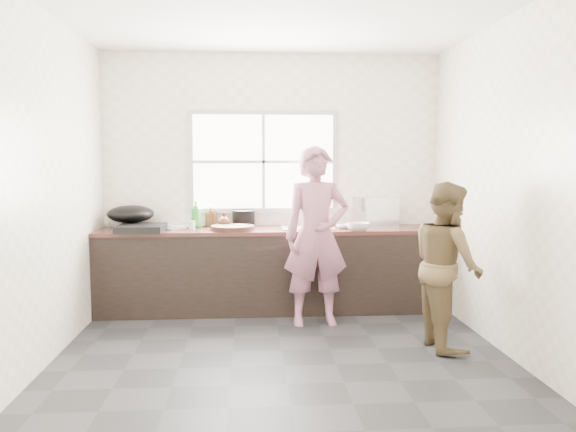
{
  "coord_description": "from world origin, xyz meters",
  "views": [
    {
      "loc": [
        -0.26,
        -4.49,
        1.54
      ],
      "look_at": [
        0.1,
        0.65,
        1.05
      ],
      "focal_mm": 35.0,
      "sensor_mm": 36.0,
      "label": 1
    }
  ],
  "objects": [
    {
      "name": "countertop",
      "position": [
        0.0,
        1.29,
        0.84
      ],
      "size": [
        3.6,
        0.64,
        0.04
      ],
      "primitive_type": "cube",
      "color": "#3C1E18",
      "rests_on": "cabinet"
    },
    {
      "name": "bowl_mince",
      "position": [
        -0.36,
        1.19,
        0.88
      ],
      "size": [
        0.25,
        0.25,
        0.05
      ],
      "primitive_type": "imported",
      "rotation": [
        0.0,
        0.0,
        0.38
      ],
      "color": "white",
      "rests_on": "countertop"
    },
    {
      "name": "sink",
      "position": [
        0.35,
        1.29,
        0.86
      ],
      "size": [
        0.55,
        0.45,
        0.02
      ],
      "primitive_type": "cube",
      "color": "silver",
      "rests_on": "countertop"
    },
    {
      "name": "window_glazing",
      "position": [
        -0.1,
        1.57,
        1.55
      ],
      "size": [
        1.5,
        0.01,
        1.0
      ],
      "primitive_type": "cube",
      "color": "white",
      "rests_on": "window_frame"
    },
    {
      "name": "pot_lid_left",
      "position": [
        -1.03,
        1.34,
        0.87
      ],
      "size": [
        0.29,
        0.29,
        0.01
      ],
      "primitive_type": "cylinder",
      "rotation": [
        0.0,
        0.0,
        -0.06
      ],
      "color": "silver",
      "rests_on": "countertop"
    },
    {
      "name": "wall_front",
      "position": [
        0.0,
        -1.6,
        1.35
      ],
      "size": [
        3.6,
        0.01,
        2.7
      ],
      "primitive_type": "cube",
      "color": "beige",
      "rests_on": "ground"
    },
    {
      "name": "bowl_crabs",
      "position": [
        0.84,
        1.08,
        0.89
      ],
      "size": [
        0.26,
        0.26,
        0.06
      ],
      "primitive_type": "imported",
      "rotation": [
        0.0,
        0.0,
        0.39
      ],
      "color": "silver",
      "rests_on": "countertop"
    },
    {
      "name": "woman",
      "position": [
        0.38,
        0.74,
        0.79
      ],
      "size": [
        0.6,
        0.42,
        1.59
      ],
      "primitive_type": "imported",
      "rotation": [
        0.0,
        0.0,
        0.07
      ],
      "color": "#AA667F",
      "rests_on": "floor"
    },
    {
      "name": "bottle_green",
      "position": [
        -0.81,
        1.42,
        1.0
      ],
      "size": [
        0.14,
        0.14,
        0.28
      ],
      "primitive_type": "imported",
      "rotation": [
        0.0,
        0.0,
        0.32
      ],
      "color": "#2B842D",
      "rests_on": "countertop"
    },
    {
      "name": "bottle_brown_short",
      "position": [
        -0.52,
        1.39,
        0.93
      ],
      "size": [
        0.14,
        0.14,
        0.15
      ],
      "primitive_type": "imported",
      "rotation": [
        0.0,
        0.0,
        0.28
      ],
      "color": "#472411",
      "rests_on": "countertop"
    },
    {
      "name": "floor",
      "position": [
        0.0,
        0.0,
        -0.01
      ],
      "size": [
        3.6,
        3.2,
        0.01
      ],
      "primitive_type": "cube",
      "color": "#27272A",
      "rests_on": "ground"
    },
    {
      "name": "black_pot",
      "position": [
        -0.32,
        1.52,
        0.95
      ],
      "size": [
        0.32,
        0.32,
        0.17
      ],
      "primitive_type": "cylinder",
      "rotation": [
        0.0,
        0.0,
        -0.43
      ],
      "color": "black",
      "rests_on": "countertop"
    },
    {
      "name": "person_side",
      "position": [
        1.39,
        0.01,
        0.69
      ],
      "size": [
        0.56,
        0.7,
        1.39
      ],
      "primitive_type": "imported",
      "rotation": [
        0.0,
        0.0,
        1.62
      ],
      "color": "brown",
      "rests_on": "floor"
    },
    {
      "name": "wok",
      "position": [
        -1.48,
        1.4,
        1.01
      ],
      "size": [
        0.59,
        0.59,
        0.18
      ],
      "primitive_type": "ellipsoid",
      "rotation": [
        0.0,
        0.0,
        -0.27
      ],
      "color": "black",
      "rests_on": "burner"
    },
    {
      "name": "glass_jar",
      "position": [
        -0.84,
        1.26,
        0.9
      ],
      "size": [
        0.07,
        0.07,
        0.09
      ],
      "primitive_type": "cylinder",
      "rotation": [
        0.0,
        0.0,
        -0.19
      ],
      "color": "silver",
      "rests_on": "countertop"
    },
    {
      "name": "dish_rack",
      "position": [
        1.12,
        1.52,
        1.02
      ],
      "size": [
        0.49,
        0.41,
        0.31
      ],
      "primitive_type": "cube",
      "rotation": [
        0.0,
        0.0,
        0.33
      ],
      "color": "#B8BBBF",
      "rests_on": "countertop"
    },
    {
      "name": "wall_back",
      "position": [
        0.0,
        1.6,
        1.35
      ],
      "size": [
        3.6,
        0.01,
        2.7
      ],
      "primitive_type": "cube",
      "color": "silver",
      "rests_on": "ground"
    },
    {
      "name": "ceiling",
      "position": [
        0.0,
        0.0,
        2.71
      ],
      "size": [
        3.6,
        3.2,
        0.01
      ],
      "primitive_type": "cube",
      "color": "silver",
      "rests_on": "wall_back"
    },
    {
      "name": "cabinet",
      "position": [
        0.0,
        1.29,
        0.41
      ],
      "size": [
        3.6,
        0.62,
        0.82
      ],
      "primitive_type": "cube",
      "color": "black",
      "rests_on": "floor"
    },
    {
      "name": "wall_left",
      "position": [
        -1.8,
        0.0,
        1.35
      ],
      "size": [
        0.01,
        3.2,
        2.7
      ],
      "primitive_type": "cube",
      "color": "silver",
      "rests_on": "ground"
    },
    {
      "name": "cutting_board",
      "position": [
        -0.43,
        1.2,
        0.88
      ],
      "size": [
        0.48,
        0.48,
        0.04
      ],
      "primitive_type": "cylinder",
      "rotation": [
        0.0,
        0.0,
        -0.09
      ],
      "color": "#321E13",
      "rests_on": "countertop"
    },
    {
      "name": "window_frame",
      "position": [
        -0.1,
        1.59,
        1.55
      ],
      "size": [
        1.6,
        0.05,
        1.1
      ],
      "primitive_type": "cube",
      "color": "#9EA0A5",
      "rests_on": "wall_back"
    },
    {
      "name": "wall_right",
      "position": [
        1.8,
        0.0,
        1.35
      ],
      "size": [
        0.01,
        3.2,
        2.7
      ],
      "primitive_type": "cube",
      "color": "beige",
      "rests_on": "ground"
    },
    {
      "name": "pot_lid_right",
      "position": [
        -0.83,
        1.52,
        0.87
      ],
      "size": [
        0.25,
        0.25,
        0.01
      ],
      "primitive_type": "cylinder",
      "rotation": [
        0.0,
        0.0,
        0.05
      ],
      "color": "#B0B3B7",
      "rests_on": "countertop"
    },
    {
      "name": "faucet",
      "position": [
        0.35,
        1.49,
        1.01
      ],
      "size": [
        0.02,
        0.02,
        0.3
      ],
      "primitive_type": "cylinder",
      "color": "silver",
      "rests_on": "countertop"
    },
    {
      "name": "plate_food",
      "position": [
        -1.03,
        1.52,
        0.87
      ],
      "size": [
        0.26,
        0.26,
        0.02
      ],
      "primitive_type": "cylinder",
      "rotation": [
        0.0,
        0.0,
        -0.13
      ],
      "color": "silver",
      "rests_on": "countertop"
    },
    {
      "name": "bowl_held",
      "position": [
        0.71,
        1.23,
        0.89
      ],
      "size": [
        0.21,
        0.21,
        0.06
      ],
      "primitive_type": "imported",
      "rotation": [
        0.0,
        0.0,
        0.2
      ],
      "color": "white",
      "rests_on": "countertop"
    },
    {
      "name": "cleaver",
      "position": [
        -0.34,
        1.16,
        0.9
      ],
      "size": [
        0.2,
        0.11,
        0.01
      ],
      "primitive_type": "cube",
      "rotation": [
        0.0,
        0.0,
        -0.06
      ],
      "color": "#A7A8AE",
      "rests_on": "cutting_board"
    },
    {
      "name": "bottle_brown_tall",
      "position": [
        -0.67,
        1.52,
        0.96
      ],
      "size": [
        0.11,
        0.11,
        0.2
      ],
      "primitive_type": "imported",
      "rotation": [
        0.0,
        0.0,
        -0.22
      ],
      "color": "#442711",
      "rests_on": "countertop"
    },
    {
      "name": "burner",
      "position": [
        -1.33,
        1.12,
        0.89
      ],
      "size": [
        0.45,
        0.45,
        0.07
      ],
      "primitive_type": "cube",
      "rotation": [
        0.0,
        0.0,
        -0.01
      ],
      "color": "black",
      "rests_on": "countertop"
    }
  ]
}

